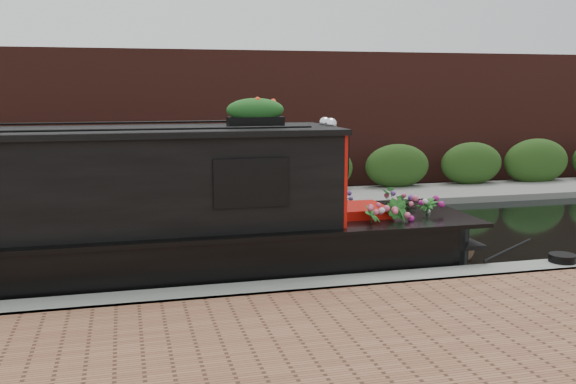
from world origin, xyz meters
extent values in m
plane|color=black|center=(0.00, 0.00, 0.00)|extent=(80.00, 80.00, 0.00)
cube|color=gray|center=(0.00, -3.30, 0.00)|extent=(40.00, 0.60, 0.50)
cube|color=slate|center=(0.00, 4.20, 0.00)|extent=(40.00, 2.40, 0.34)
cube|color=#244416|center=(0.00, 5.10, 0.00)|extent=(40.00, 1.10, 2.80)
cube|color=#4A1F19|center=(0.00, 7.20, 0.00)|extent=(40.00, 1.00, 8.00)
cube|color=#BF0F07|center=(2.22, -1.79, 1.54)|extent=(0.07, 1.89, 1.46)
cube|color=black|center=(0.79, -2.75, 1.62)|extent=(0.97, 0.03, 0.59)
cube|color=#BF0F07|center=(2.78, -1.79, 0.75)|extent=(0.86, 0.97, 0.54)
sphere|color=silver|center=(2.23, -1.94, 2.38)|extent=(0.19, 0.19, 0.19)
sphere|color=silver|center=(2.23, -1.64, 2.38)|extent=(0.19, 0.19, 0.19)
cube|color=black|center=(1.06, -1.79, 2.43)|extent=(0.87, 0.29, 0.15)
ellipsoid|color=#F94B1B|center=(1.06, -1.79, 2.63)|extent=(0.95, 0.32, 0.26)
imported|color=#236021|center=(2.74, -2.46, 0.82)|extent=(0.41, 0.42, 0.67)
imported|color=#236021|center=(3.22, -2.43, 0.85)|extent=(0.52, 0.51, 0.74)
imported|color=#236021|center=(3.75, -1.28, 0.83)|extent=(0.81, 0.78, 0.70)
imported|color=#236021|center=(3.91, -1.98, 0.81)|extent=(0.50, 0.50, 0.65)
imported|color=#236021|center=(2.81, -1.04, 0.84)|extent=(0.33, 0.42, 0.71)
cylinder|color=brown|center=(4.64, -1.79, 0.19)|extent=(0.39, 0.42, 0.39)
cylinder|color=black|center=(5.66, -3.21, 0.31)|extent=(0.42, 0.42, 0.12)
camera|label=1|loc=(-0.94, -11.57, 2.95)|focal=40.00mm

